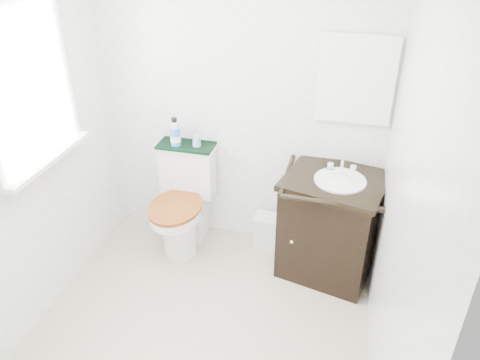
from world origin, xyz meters
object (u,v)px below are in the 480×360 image
at_px(vanity, 331,224).
at_px(mouthwash_bottle, 175,133).
at_px(cup, 197,141).
at_px(trash_bin, 267,231).
at_px(toilet, 184,205).

relative_size(vanity, mouthwash_bottle, 4.07).
distance_m(mouthwash_bottle, cup, 0.18).
height_order(vanity, cup, cup).
bearing_deg(trash_bin, toilet, -171.76).
bearing_deg(trash_bin, cup, 177.40).
xyz_separation_m(trash_bin, mouthwash_bottle, (-0.75, 0.00, 0.81)).
bearing_deg(trash_bin, mouthwash_bottle, 179.91).
distance_m(vanity, trash_bin, 0.60).
height_order(toilet, mouthwash_bottle, mouthwash_bottle).
distance_m(toilet, mouthwash_bottle, 0.61).
height_order(mouthwash_bottle, cup, mouthwash_bottle).
xyz_separation_m(toilet, trash_bin, (0.67, 0.10, -0.21)).
bearing_deg(trash_bin, vanity, -17.40).
distance_m(trash_bin, cup, 0.95).
relative_size(trash_bin, mouthwash_bottle, 1.33).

